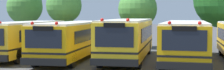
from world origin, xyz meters
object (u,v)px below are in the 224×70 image
(school_bus_3, at_px, (186,40))
(tree_0, at_px, (26,5))
(school_bus_0, at_px, (25,37))
(school_bus_1, at_px, (74,38))
(tree_2, at_px, (139,9))
(school_bus_2, at_px, (128,37))
(tree_1, at_px, (64,4))

(school_bus_3, distance_m, tree_0, 18.06)
(school_bus_0, relative_size, tree_0, 1.68)
(school_bus_1, bearing_deg, tree_2, -113.82)
(school_bus_0, xyz_separation_m, tree_2, (6.85, 7.91, 2.08))
(school_bus_3, bearing_deg, school_bus_1, 2.43)
(school_bus_3, relative_size, tree_2, 2.08)
(school_bus_3, bearing_deg, school_bus_2, -1.37)
(school_bus_1, distance_m, tree_0, 12.55)
(tree_1, bearing_deg, school_bus_0, -90.37)
(school_bus_1, bearing_deg, tree_0, -50.42)
(tree_2, bearing_deg, school_bus_2, -87.49)
(school_bus_1, height_order, tree_0, tree_0)
(school_bus_1, relative_size, tree_0, 1.93)
(school_bus_0, height_order, tree_1, tree_1)
(school_bus_1, relative_size, tree_1, 1.97)
(school_bus_2, xyz_separation_m, tree_0, (-11.73, 8.96, 2.41))
(school_bus_3, bearing_deg, tree_0, -29.15)
(school_bus_2, bearing_deg, tree_2, -88.60)
(school_bus_0, bearing_deg, tree_1, -90.91)
(school_bus_1, height_order, tree_1, tree_1)
(school_bus_0, distance_m, tree_2, 10.67)
(school_bus_3, xyz_separation_m, tree_0, (-15.38, 9.14, 2.47))
(school_bus_2, height_order, school_bus_3, school_bus_2)
(school_bus_0, distance_m, school_bus_2, 7.19)
(school_bus_1, relative_size, school_bus_2, 1.05)
(school_bus_3, height_order, tree_0, tree_0)
(school_bus_2, relative_size, tree_2, 1.97)
(school_bus_0, distance_m, tree_1, 7.90)
(school_bus_0, bearing_deg, tree_2, -131.41)
(school_bus_0, xyz_separation_m, tree_1, (0.05, 7.48, 2.54))
(school_bus_2, height_order, tree_1, tree_1)
(school_bus_2, relative_size, school_bus_3, 0.95)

